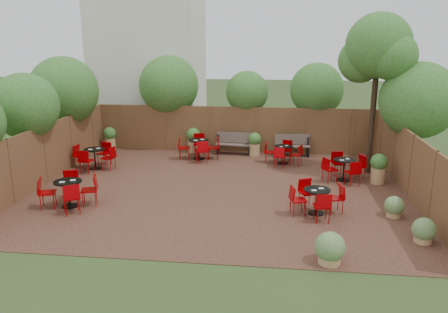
# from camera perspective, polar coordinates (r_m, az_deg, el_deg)

# --- Properties ---
(ground) EXTENTS (80.00, 80.00, 0.00)m
(ground) POSITION_cam_1_polar(r_m,az_deg,el_deg) (14.68, -0.60, -4.26)
(ground) COLOR #354F23
(ground) RESTS_ON ground
(courtyard_paving) EXTENTS (12.00, 10.00, 0.02)m
(courtyard_paving) POSITION_cam_1_polar(r_m,az_deg,el_deg) (14.68, -0.60, -4.23)
(courtyard_paving) COLOR #391F17
(courtyard_paving) RESTS_ON ground
(fence_back) EXTENTS (12.00, 0.08, 2.00)m
(fence_back) POSITION_cam_1_polar(r_m,az_deg,el_deg) (19.22, 1.31, 3.47)
(fence_back) COLOR brown
(fence_back) RESTS_ON ground
(fence_left) EXTENTS (0.08, 10.00, 2.00)m
(fence_left) POSITION_cam_1_polar(r_m,az_deg,el_deg) (16.26, -22.07, 0.21)
(fence_left) COLOR brown
(fence_left) RESTS_ON ground
(fence_right) EXTENTS (0.08, 10.00, 2.00)m
(fence_right) POSITION_cam_1_polar(r_m,az_deg,el_deg) (14.88, 22.97, -1.20)
(fence_right) COLOR brown
(fence_right) RESTS_ON ground
(neighbour_building) EXTENTS (5.00, 4.00, 8.00)m
(neighbour_building) POSITION_cam_1_polar(r_m,az_deg,el_deg) (22.65, -9.57, 12.68)
(neighbour_building) COLOR silver
(neighbour_building) RESTS_ON ground
(overhang_foliage) EXTENTS (15.87, 10.46, 2.72)m
(overhang_foliage) POSITION_cam_1_polar(r_m,az_deg,el_deg) (17.33, -4.16, 7.98)
(overhang_foliage) COLOR #336C23
(overhang_foliage) RESTS_ON ground
(courtyard_tree) EXTENTS (2.52, 2.42, 5.71)m
(courtyard_tree) POSITION_cam_1_polar(r_m,az_deg,el_deg) (16.59, 19.19, 12.65)
(courtyard_tree) COLOR black
(courtyard_tree) RESTS_ON courtyard_paving
(park_bench_left) EXTENTS (1.54, 0.62, 0.93)m
(park_bench_left) POSITION_cam_1_polar(r_m,az_deg,el_deg) (18.96, 1.25, 1.75)
(park_bench_left) COLOR brown
(park_bench_left) RESTS_ON courtyard_paving
(park_bench_right) EXTENTS (1.51, 0.65, 0.91)m
(park_bench_right) POSITION_cam_1_polar(r_m,az_deg,el_deg) (18.89, 8.75, 1.50)
(park_bench_right) COLOR brown
(park_bench_right) RESTS_ON courtyard_paving
(bistro_tables) EXTENTS (10.80, 7.39, 0.92)m
(bistro_tables) POSITION_cam_1_polar(r_m,az_deg,el_deg) (15.59, -1.97, -1.32)
(bistro_tables) COLOR black
(bistro_tables) RESTS_ON courtyard_paving
(planters) EXTENTS (11.37, 4.03, 1.07)m
(planters) POSITION_cam_1_polar(r_m,az_deg,el_deg) (18.12, 0.07, 1.40)
(planters) COLOR tan
(planters) RESTS_ON courtyard_paving
(low_shrubs) EXTENTS (3.01, 3.52, 0.73)m
(low_shrubs) POSITION_cam_1_polar(r_m,az_deg,el_deg) (11.43, 18.95, -9.11)
(low_shrubs) COLOR tan
(low_shrubs) RESTS_ON courtyard_paving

